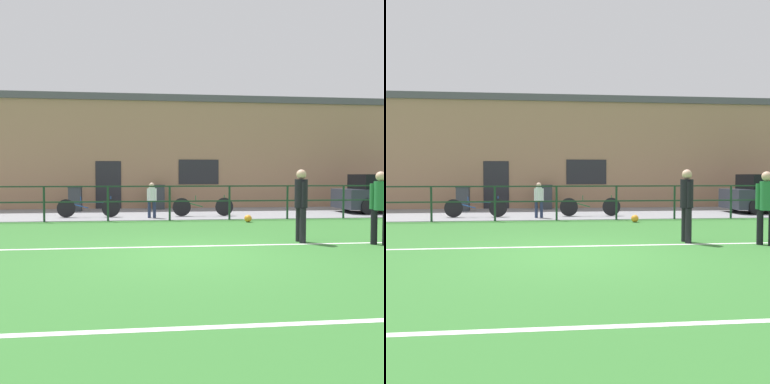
# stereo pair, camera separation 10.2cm
# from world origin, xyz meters

# --- Properties ---
(ground) EXTENTS (60.00, 44.00, 0.04)m
(ground) POSITION_xyz_m (0.00, 0.00, -0.02)
(ground) COLOR #33702D
(field_line_touchline) EXTENTS (36.00, 0.11, 0.00)m
(field_line_touchline) POSITION_xyz_m (0.00, 0.87, 0.00)
(field_line_touchline) COLOR white
(field_line_touchline) RESTS_ON ground
(field_line_hash) EXTENTS (36.00, 0.11, 0.00)m
(field_line_hash) POSITION_xyz_m (0.00, -3.90, 0.00)
(field_line_hash) COLOR white
(field_line_hash) RESTS_ON ground
(pavement_strip) EXTENTS (48.00, 5.00, 0.02)m
(pavement_strip) POSITION_xyz_m (0.00, 8.50, 0.01)
(pavement_strip) COLOR gray
(pavement_strip) RESTS_ON ground
(perimeter_fence) EXTENTS (36.07, 0.07, 1.15)m
(perimeter_fence) POSITION_xyz_m (0.00, 6.00, 0.75)
(perimeter_fence) COLOR #193823
(perimeter_fence) RESTS_ON ground
(clubhouse_facade) EXTENTS (28.00, 2.56, 5.06)m
(clubhouse_facade) POSITION_xyz_m (-0.00, 12.20, 2.54)
(clubhouse_facade) COLOR #A37A5B
(clubhouse_facade) RESTS_ON ground
(player_goalkeeper) EXTENTS (0.28, 0.44, 1.62)m
(player_goalkeeper) POSITION_xyz_m (2.62, 1.14, 0.92)
(player_goalkeeper) COLOR black
(player_goalkeeper) RESTS_ON ground
(player_striker) EXTENTS (0.37, 0.29, 1.58)m
(player_striker) POSITION_xyz_m (4.18, 0.60, 0.90)
(player_striker) COLOR black
(player_striker) RESTS_ON ground
(soccer_ball_spare) EXTENTS (0.24, 0.24, 0.24)m
(soccer_ball_spare) POSITION_xyz_m (2.44, 5.22, 0.12)
(soccer_ball_spare) COLOR orange
(soccer_ball_spare) RESTS_ON ground
(spectator_child) EXTENTS (0.33, 0.21, 1.22)m
(spectator_child) POSITION_xyz_m (-0.57, 6.74, 0.71)
(spectator_child) COLOR #232D4C
(spectator_child) RESTS_ON pavement_strip
(bicycle_parked_0) EXTENTS (2.17, 0.04, 0.73)m
(bicycle_parked_0) POSITION_xyz_m (-2.76, 7.20, 0.35)
(bicycle_parked_0) COLOR black
(bicycle_parked_0) RESTS_ON pavement_strip
(bicycle_parked_1) EXTENTS (2.20, 0.04, 0.75)m
(bicycle_parked_1) POSITION_xyz_m (1.28, 7.20, 0.36)
(bicycle_parked_1) COLOR black
(bicycle_parked_1) RESTS_ON pavement_strip
(trash_bin_0) EXTENTS (0.53, 0.45, 1.02)m
(trash_bin_0) POSITION_xyz_m (-3.61, 9.81, 0.54)
(trash_bin_0) COLOR #33383D
(trash_bin_0) RESTS_ON pavement_strip
(trash_bin_1) EXTENTS (0.56, 0.48, 1.05)m
(trash_bin_1) POSITION_xyz_m (-0.21, 10.45, 0.55)
(trash_bin_1) COLOR #33383D
(trash_bin_1) RESTS_ON pavement_strip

